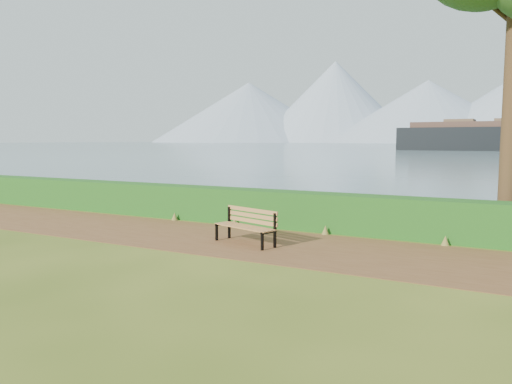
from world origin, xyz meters
The scene contains 6 objects.
ground centered at (0.00, 0.00, 0.00)m, with size 140.00×140.00×0.00m, color #415618.
path centered at (0.00, 0.30, 0.01)m, with size 40.00×3.40×0.01m, color brown.
hedge centered at (0.00, 2.60, 0.50)m, with size 32.00×0.85×1.00m, color #164E16.
water centered at (0.00, 260.00, 0.01)m, with size 700.00×510.00×0.00m, color #476373.
mountains centered at (-9.17, 406.05, 27.70)m, with size 585.00×190.00×70.00m.
bench centered at (0.38, 0.12, 0.48)m, with size 1.71×0.94×0.83m.
Camera 1 is at (5.95, -9.90, 2.42)m, focal length 35.00 mm.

